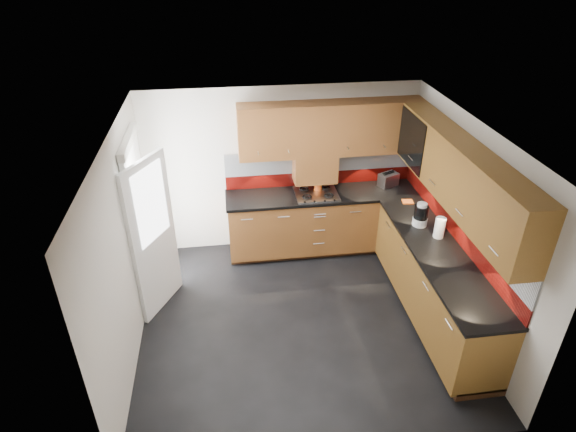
{
  "coord_description": "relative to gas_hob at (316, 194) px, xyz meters",
  "views": [
    {
      "loc": [
        -0.76,
        -4.38,
        4.09
      ],
      "look_at": [
        -0.07,
        0.65,
        1.11
      ],
      "focal_mm": 30.0,
      "sensor_mm": 36.0,
      "label": 1
    }
  ],
  "objects": [
    {
      "name": "room",
      "position": [
        -0.45,
        -1.47,
        0.54
      ],
      "size": [
        4.0,
        3.8,
        2.64
      ],
      "color": "black"
    },
    {
      "name": "extractor_hood",
      "position": [
        0.0,
        0.17,
        0.32
      ],
      "size": [
        0.6,
        0.33,
        0.4
      ],
      "primitive_type": "cube",
      "color": "brown",
      "rests_on": "room"
    },
    {
      "name": "upper_cabinets",
      "position": [
        0.78,
        -0.69,
        0.88
      ],
      "size": [
        2.5,
        3.2,
        0.72
      ],
      "color": "brown",
      "rests_on": "room"
    },
    {
      "name": "orange_cloth",
      "position": [
        1.19,
        -0.39,
        -0.01
      ],
      "size": [
        0.16,
        0.14,
        0.02
      ],
      "primitive_type": "cube",
      "rotation": [
        0.0,
        0.0,
        -0.12
      ],
      "color": "orange",
      "rests_on": "countertop"
    },
    {
      "name": "base_cabinets",
      "position": [
        0.62,
        -0.75,
        -0.52
      ],
      "size": [
        2.7,
        3.2,
        0.95
      ],
      "color": "brown",
      "rests_on": "room"
    },
    {
      "name": "gas_hob",
      "position": [
        0.0,
        0.0,
        0.0
      ],
      "size": [
        0.59,
        0.52,
        0.05
      ],
      "color": "silver",
      "rests_on": "countertop"
    },
    {
      "name": "toaster",
      "position": [
        1.08,
        0.13,
        0.08
      ],
      "size": [
        0.32,
        0.27,
        0.2
      ],
      "color": "silver",
      "rests_on": "countertop"
    },
    {
      "name": "glass_cabinet",
      "position": [
        1.26,
        -0.4,
        0.91
      ],
      "size": [
        0.32,
        0.8,
        0.66
      ],
      "color": "black",
      "rests_on": "room"
    },
    {
      "name": "backsplash",
      "position": [
        0.83,
        -0.54,
        0.25
      ],
      "size": [
        2.7,
        3.2,
        0.54
      ],
      "color": "maroon",
      "rests_on": "countertop"
    },
    {
      "name": "back_door",
      "position": [
        -2.23,
        -0.72,
        0.08
      ],
      "size": [
        0.42,
        1.19,
        2.04
      ],
      "color": "white",
      "rests_on": "room"
    },
    {
      "name": "countertop",
      "position": [
        0.6,
        -0.77,
        -0.04
      ],
      "size": [
        2.72,
        3.22,
        0.04
      ],
      "color": "black",
      "rests_on": "base_cabinets"
    },
    {
      "name": "food_processor",
      "position": [
        1.13,
        -0.98,
        0.12
      ],
      "size": [
        0.18,
        0.18,
        0.31
      ],
      "color": "white",
      "rests_on": "countertop"
    },
    {
      "name": "utensil_pot",
      "position": [
        0.04,
        0.13,
        0.08
      ],
      "size": [
        0.11,
        0.11,
        0.39
      ],
      "color": "#D34E13",
      "rests_on": "countertop"
    },
    {
      "name": "paper_towel",
      "position": [
        1.25,
        -1.27,
        0.11
      ],
      "size": [
        0.16,
        0.16,
        0.26
      ],
      "primitive_type": "cylinder",
      "rotation": [
        0.0,
        0.0,
        -0.36
      ],
      "color": "white",
      "rests_on": "countertop"
    }
  ]
}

